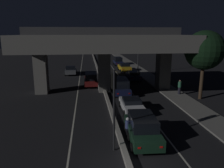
{
  "coord_description": "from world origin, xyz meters",
  "views": [
    {
      "loc": [
        -2.12,
        -9.84,
        7.14
      ],
      "look_at": [
        0.89,
        16.03,
        1.09
      ],
      "focal_mm": 35.0,
      "sensor_mm": 36.0,
      "label": 1
    }
  ],
  "objects_px": {
    "car_dark_green_lead": "(142,128)",
    "motorcycle_black_filtering_near": "(127,129)",
    "car_dark_blue_third": "(121,86)",
    "car_dark_red_lead_oncoming": "(91,79)",
    "car_taxi_yellow_fifth": "(124,67)",
    "car_dark_blue_sixth": "(118,61)",
    "car_grey_second_oncoming": "(71,70)",
    "car_white_second": "(131,104)",
    "car_dark_blue_fourth": "(133,75)",
    "traffic_light_left_of_median": "(114,97)",
    "street_lamp": "(136,47)",
    "pedestrian_on_sidewalk": "(180,87)"
  },
  "relations": [
    {
      "from": "traffic_light_left_of_median",
      "to": "car_dark_green_lead",
      "type": "bearing_deg",
      "value": 25.96
    },
    {
      "from": "car_dark_green_lead",
      "to": "car_dark_blue_sixth",
      "type": "height_order",
      "value": "car_dark_blue_sixth"
    },
    {
      "from": "car_grey_second_oncoming",
      "to": "pedestrian_on_sidewalk",
      "type": "height_order",
      "value": "pedestrian_on_sidewalk"
    },
    {
      "from": "car_dark_green_lead",
      "to": "car_grey_second_oncoming",
      "type": "bearing_deg",
      "value": 16.57
    },
    {
      "from": "car_dark_blue_fourth",
      "to": "car_grey_second_oncoming",
      "type": "height_order",
      "value": "car_dark_blue_fourth"
    },
    {
      "from": "traffic_light_left_of_median",
      "to": "car_white_second",
      "type": "xyz_separation_m",
      "value": [
        2.49,
        6.67,
        -2.8
      ]
    },
    {
      "from": "pedestrian_on_sidewalk",
      "to": "street_lamp",
      "type": "bearing_deg",
      "value": 97.78
    },
    {
      "from": "car_white_second",
      "to": "car_dark_blue_third",
      "type": "relative_size",
      "value": 0.92
    },
    {
      "from": "car_dark_green_lead",
      "to": "car_white_second",
      "type": "distance_m",
      "value": 5.68
    },
    {
      "from": "car_dark_blue_fourth",
      "to": "motorcycle_black_filtering_near",
      "type": "bearing_deg",
      "value": 167.48
    },
    {
      "from": "car_dark_red_lead_oncoming",
      "to": "pedestrian_on_sidewalk",
      "type": "relative_size",
      "value": 2.46
    },
    {
      "from": "car_dark_blue_sixth",
      "to": "car_grey_second_oncoming",
      "type": "distance_m",
      "value": 14.73
    },
    {
      "from": "car_dark_blue_fourth",
      "to": "car_white_second",
      "type": "bearing_deg",
      "value": 167.96
    },
    {
      "from": "car_dark_green_lead",
      "to": "motorcycle_black_filtering_near",
      "type": "distance_m",
      "value": 1.08
    },
    {
      "from": "street_lamp",
      "to": "car_dark_blue_third",
      "type": "bearing_deg",
      "value": -110.26
    },
    {
      "from": "car_dark_green_lead",
      "to": "car_dark_blue_sixth",
      "type": "relative_size",
      "value": 1.03
    },
    {
      "from": "car_dark_red_lead_oncoming",
      "to": "motorcycle_black_filtering_near",
      "type": "distance_m",
      "value": 16.08
    },
    {
      "from": "car_dark_blue_fourth",
      "to": "car_taxi_yellow_fifth",
      "type": "xyz_separation_m",
      "value": [
        0.03,
        8.31,
        0.06
      ]
    },
    {
      "from": "car_dark_blue_sixth",
      "to": "car_white_second",
      "type": "bearing_deg",
      "value": 173.27
    },
    {
      "from": "traffic_light_left_of_median",
      "to": "pedestrian_on_sidewalk",
      "type": "height_order",
      "value": "traffic_light_left_of_median"
    },
    {
      "from": "pedestrian_on_sidewalk",
      "to": "car_white_second",
      "type": "bearing_deg",
      "value": -144.68
    },
    {
      "from": "street_lamp",
      "to": "car_taxi_yellow_fifth",
      "type": "distance_m",
      "value": 5.19
    },
    {
      "from": "car_white_second",
      "to": "car_dark_blue_fourth",
      "type": "height_order",
      "value": "car_dark_blue_fourth"
    },
    {
      "from": "traffic_light_left_of_median",
      "to": "car_dark_blue_sixth",
      "type": "height_order",
      "value": "traffic_light_left_of_median"
    },
    {
      "from": "car_dark_blue_sixth",
      "to": "car_taxi_yellow_fifth",
      "type": "bearing_deg",
      "value": 179.18
    },
    {
      "from": "traffic_light_left_of_median",
      "to": "car_dark_green_lead",
      "type": "distance_m",
      "value": 3.45
    },
    {
      "from": "car_dark_blue_third",
      "to": "pedestrian_on_sidewalk",
      "type": "height_order",
      "value": "pedestrian_on_sidewalk"
    },
    {
      "from": "car_grey_second_oncoming",
      "to": "motorcycle_black_filtering_near",
      "type": "bearing_deg",
      "value": 10.66
    },
    {
      "from": "traffic_light_left_of_median",
      "to": "car_grey_second_oncoming",
      "type": "height_order",
      "value": "traffic_light_left_of_median"
    },
    {
      "from": "traffic_light_left_of_median",
      "to": "car_dark_blue_third",
      "type": "distance_m",
      "value": 13.32
    },
    {
      "from": "car_dark_blue_sixth",
      "to": "car_grey_second_oncoming",
      "type": "xyz_separation_m",
      "value": [
        -10.08,
        -10.74,
        -0.24
      ]
    },
    {
      "from": "car_taxi_yellow_fifth",
      "to": "pedestrian_on_sidewalk",
      "type": "relative_size",
      "value": 2.76
    },
    {
      "from": "car_dark_red_lead_oncoming",
      "to": "car_grey_second_oncoming",
      "type": "xyz_separation_m",
      "value": [
        -3.4,
        9.28,
        -0.28
      ]
    },
    {
      "from": "street_lamp",
      "to": "car_dark_blue_sixth",
      "type": "relative_size",
      "value": 1.81
    },
    {
      "from": "car_dark_blue_fourth",
      "to": "car_taxi_yellow_fifth",
      "type": "relative_size",
      "value": 0.9
    },
    {
      "from": "car_dark_red_lead_oncoming",
      "to": "car_grey_second_oncoming",
      "type": "bearing_deg",
      "value": -159.85
    },
    {
      "from": "traffic_light_left_of_median",
      "to": "car_grey_second_oncoming",
      "type": "bearing_deg",
      "value": 99.43
    },
    {
      "from": "car_white_second",
      "to": "car_grey_second_oncoming",
      "type": "height_order",
      "value": "car_grey_second_oncoming"
    },
    {
      "from": "street_lamp",
      "to": "pedestrian_on_sidewalk",
      "type": "distance_m",
      "value": 15.08
    },
    {
      "from": "street_lamp",
      "to": "car_dark_red_lead_oncoming",
      "type": "distance_m",
      "value": 12.46
    },
    {
      "from": "street_lamp",
      "to": "car_dark_blue_third",
      "type": "xyz_separation_m",
      "value": [
        -4.82,
        -13.05,
        -3.86
      ]
    },
    {
      "from": "car_dark_green_lead",
      "to": "pedestrian_on_sidewalk",
      "type": "height_order",
      "value": "pedestrian_on_sidewalk"
    },
    {
      "from": "car_dark_blue_fourth",
      "to": "pedestrian_on_sidewalk",
      "type": "distance_m",
      "value": 9.7
    },
    {
      "from": "car_dark_green_lead",
      "to": "motorcycle_black_filtering_near",
      "type": "xyz_separation_m",
      "value": [
        -0.92,
        0.51,
        -0.27
      ]
    },
    {
      "from": "car_taxi_yellow_fifth",
      "to": "car_white_second",
      "type": "bearing_deg",
      "value": 170.91
    },
    {
      "from": "traffic_light_left_of_median",
      "to": "car_taxi_yellow_fifth",
      "type": "bearing_deg",
      "value": 78.88
    },
    {
      "from": "car_taxi_yellow_fifth",
      "to": "motorcycle_black_filtering_near",
      "type": "xyz_separation_m",
      "value": [
        -4.5,
        -27.23,
        -0.17
      ]
    },
    {
      "from": "car_dark_blue_fourth",
      "to": "car_taxi_yellow_fifth",
      "type": "distance_m",
      "value": 8.31
    },
    {
      "from": "car_dark_blue_third",
      "to": "car_grey_second_oncoming",
      "type": "xyz_separation_m",
      "value": [
        -6.89,
        13.87,
        -0.26
      ]
    },
    {
      "from": "car_dark_blue_third",
      "to": "car_dark_red_lead_oncoming",
      "type": "relative_size",
      "value": 1.05
    }
  ]
}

